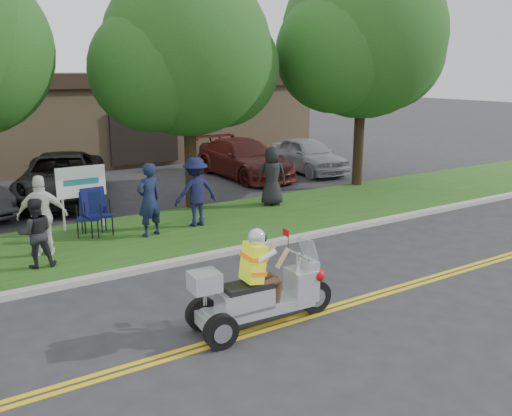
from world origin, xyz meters
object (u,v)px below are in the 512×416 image
parked_car_mid (62,178)px  lawn_chair_a (90,211)px  spectator_adult_left (149,200)px  lawn_chair_b (96,208)px  parked_car_right (244,159)px  parked_car_far_right (308,155)px  spectator_adult_mid (36,233)px  trike_scooter (258,293)px  spectator_adult_right (42,216)px

parked_car_mid → lawn_chair_a: bearing=-76.2°
spectator_adult_left → parked_car_mid: spectator_adult_left is taller
lawn_chair_b → parked_car_right: bearing=29.9°
parked_car_right → parked_car_far_right: size_ratio=1.21×
parked_car_far_right → spectator_adult_left: bearing=-144.6°
lawn_chair_b → parked_car_far_right: size_ratio=0.27×
lawn_chair_a → spectator_adult_mid: size_ratio=0.72×
trike_scooter → spectator_adult_left: spectator_adult_left is taller
spectator_adult_left → spectator_adult_mid: size_ratio=1.25×
trike_scooter → spectator_adult_left: (0.28, 5.46, 0.43)m
parked_car_right → parked_car_far_right: parked_car_right is taller
lawn_chair_a → spectator_adult_right: spectator_adult_right is taller
trike_scooter → spectator_adult_left: bearing=90.6°
lawn_chair_a → spectator_adult_right: (-1.30, -0.99, 0.31)m
trike_scooter → lawn_chair_b: size_ratio=2.26×
spectator_adult_right → parked_car_far_right: 12.65m
spectator_adult_mid → parked_car_far_right: 13.23m
lawn_chair_a → spectator_adult_left: (1.23, -0.89, 0.32)m
lawn_chair_a → spectator_adult_right: size_ratio=0.59×
trike_scooter → parked_car_mid: trike_scooter is taller
parked_car_mid → parked_car_right: parked_car_mid is taller
lawn_chair_b → spectator_adult_mid: spectator_adult_mid is taller
spectator_adult_mid → parked_car_far_right: bearing=-146.3°
trike_scooter → parked_car_right: trike_scooter is taller
trike_scooter → parked_car_far_right: bearing=52.7°
lawn_chair_b → parked_car_right: 8.68m
lawn_chair_a → parked_car_far_right: parked_car_far_right is taller
spectator_adult_left → parked_car_mid: size_ratio=0.34×
lawn_chair_a → spectator_adult_mid: 2.35m
parked_car_mid → spectator_adult_mid: bearing=-88.8°
parked_car_mid → parked_car_right: size_ratio=1.06×
lawn_chair_a → spectator_adult_mid: (-1.60, -1.72, 0.14)m
spectator_adult_mid → parked_car_right: bearing=-137.5°
lawn_chair_a → parked_car_right: 8.82m
spectator_adult_right → parked_car_far_right: (11.48, 5.31, -0.29)m
lawn_chair_a → parked_car_far_right: 11.05m
spectator_adult_right → parked_car_far_right: size_ratio=0.43×
trike_scooter → lawn_chair_a: (-0.95, 6.36, 0.11)m
lawn_chair_a → spectator_adult_mid: spectator_adult_mid is taller
parked_car_far_right → lawn_chair_b: bearing=-151.6°
trike_scooter → spectator_adult_left: size_ratio=1.42×
spectator_adult_left → parked_car_right: 8.41m
parked_car_right → parked_car_far_right: bearing=-10.6°
lawn_chair_b → spectator_adult_right: 1.79m
spectator_adult_left → parked_car_far_right: spectator_adult_left is taller
lawn_chair_b → spectator_adult_mid: size_ratio=0.78×
trike_scooter → spectator_adult_mid: 5.29m
spectator_adult_mid → spectator_adult_right: size_ratio=0.82×
parked_car_right → lawn_chair_b: bearing=-147.1°
lawn_chair_b → parked_car_right: size_ratio=0.23×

